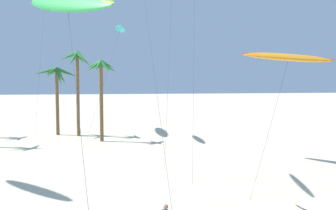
{
  "coord_description": "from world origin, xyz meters",
  "views": [
    {
      "loc": [
        -3.34,
        1.56,
        6.97
      ],
      "look_at": [
        -0.86,
        20.88,
        5.49
      ],
      "focal_mm": 41.2,
      "sensor_mm": 36.0,
      "label": 1
    }
  ],
  "objects_px": {
    "palm_tree_4": "(101,75)",
    "grounded_kite_0": "(322,209)",
    "palm_tree_3": "(77,67)",
    "flying_kite_8": "(120,29)",
    "palm_tree_2": "(56,79)",
    "flying_kite_1": "(289,57)",
    "flying_kite_4": "(67,2)"
  },
  "relations": [
    {
      "from": "flying_kite_1",
      "to": "flying_kite_8",
      "type": "relative_size",
      "value": 0.69
    },
    {
      "from": "palm_tree_3",
      "to": "palm_tree_4",
      "type": "relative_size",
      "value": 1.13
    },
    {
      "from": "flying_kite_8",
      "to": "flying_kite_1",
      "type": "bearing_deg",
      "value": -61.67
    },
    {
      "from": "palm_tree_4",
      "to": "palm_tree_2",
      "type": "bearing_deg",
      "value": 136.55
    },
    {
      "from": "flying_kite_1",
      "to": "flying_kite_4",
      "type": "distance_m",
      "value": 14.49
    },
    {
      "from": "palm_tree_2",
      "to": "flying_kite_8",
      "type": "relative_size",
      "value": 0.64
    },
    {
      "from": "palm_tree_2",
      "to": "palm_tree_3",
      "type": "xyz_separation_m",
      "value": [
        2.54,
        -1.03,
        1.38
      ]
    },
    {
      "from": "flying_kite_8",
      "to": "palm_tree_2",
      "type": "bearing_deg",
      "value": 160.66
    },
    {
      "from": "palm_tree_3",
      "to": "flying_kite_1",
      "type": "bearing_deg",
      "value": -53.91
    },
    {
      "from": "grounded_kite_0",
      "to": "flying_kite_8",
      "type": "bearing_deg",
      "value": 111.04
    },
    {
      "from": "palm_tree_2",
      "to": "palm_tree_3",
      "type": "distance_m",
      "value": 3.06
    },
    {
      "from": "palm_tree_3",
      "to": "grounded_kite_0",
      "type": "relative_size",
      "value": 2.58
    },
    {
      "from": "flying_kite_8",
      "to": "palm_tree_4",
      "type": "bearing_deg",
      "value": -129.36
    },
    {
      "from": "flying_kite_4",
      "to": "palm_tree_2",
      "type": "bearing_deg",
      "value": 100.0
    },
    {
      "from": "palm_tree_2",
      "to": "flying_kite_4",
      "type": "bearing_deg",
      "value": -80.0
    },
    {
      "from": "palm_tree_4",
      "to": "flying_kite_4",
      "type": "distance_m",
      "value": 22.94
    },
    {
      "from": "palm_tree_4",
      "to": "grounded_kite_0",
      "type": "distance_m",
      "value": 27.14
    },
    {
      "from": "palm_tree_3",
      "to": "palm_tree_4",
      "type": "bearing_deg",
      "value": -54.92
    },
    {
      "from": "flying_kite_4",
      "to": "flying_kite_8",
      "type": "xyz_separation_m",
      "value": [
        2.57,
        25.2,
        1.78
      ]
    },
    {
      "from": "palm_tree_4",
      "to": "grounded_kite_0",
      "type": "height_order",
      "value": "palm_tree_4"
    },
    {
      "from": "flying_kite_1",
      "to": "flying_kite_8",
      "type": "height_order",
      "value": "flying_kite_8"
    },
    {
      "from": "palm_tree_3",
      "to": "grounded_kite_0",
      "type": "xyz_separation_m",
      "value": [
        14.89,
        -27.46,
        -7.74
      ]
    },
    {
      "from": "flying_kite_8",
      "to": "grounded_kite_0",
      "type": "distance_m",
      "value": 30.18
    },
    {
      "from": "palm_tree_2",
      "to": "flying_kite_8",
      "type": "distance_m",
      "value": 9.72
    },
    {
      "from": "palm_tree_3",
      "to": "flying_kite_8",
      "type": "relative_size",
      "value": 0.78
    },
    {
      "from": "palm_tree_2",
      "to": "flying_kite_4",
      "type": "distance_m",
      "value": 28.51
    },
    {
      "from": "palm_tree_2",
      "to": "flying_kite_8",
      "type": "xyz_separation_m",
      "value": [
        7.48,
        -2.62,
        5.63
      ]
    },
    {
      "from": "palm_tree_4",
      "to": "grounded_kite_0",
      "type": "bearing_deg",
      "value": -62.79
    },
    {
      "from": "grounded_kite_0",
      "to": "palm_tree_3",
      "type": "bearing_deg",
      "value": 118.47
    },
    {
      "from": "palm_tree_2",
      "to": "grounded_kite_0",
      "type": "bearing_deg",
      "value": -58.54
    },
    {
      "from": "palm_tree_3",
      "to": "flying_kite_1",
      "type": "distance_m",
      "value": 26.61
    },
    {
      "from": "palm_tree_2",
      "to": "flying_kite_4",
      "type": "xyz_separation_m",
      "value": [
        4.9,
        -27.82,
        3.85
      ]
    }
  ]
}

